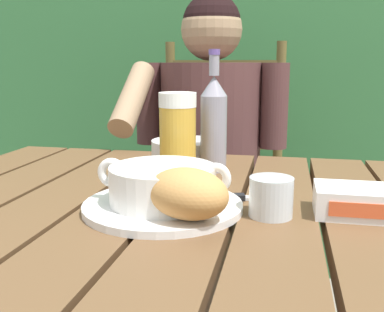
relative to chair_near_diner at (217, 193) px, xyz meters
name	(u,v)px	position (x,y,z in m)	size (l,w,h in m)	color
dining_table	(202,258)	(0.10, -0.85, 0.14)	(1.16, 0.82, 0.75)	brown
chair_near_diner	(217,193)	(0.00, 0.00, 0.00)	(0.46, 0.44, 1.06)	brown
person_eating	(207,152)	(0.00, -0.20, 0.20)	(0.48, 0.47, 1.19)	#502E2D
serving_plate	(163,206)	(0.04, -0.90, 0.25)	(0.26, 0.26, 0.01)	white
soup_bowl	(163,183)	(0.04, -0.90, 0.28)	(0.22, 0.17, 0.07)	white
bread_roll	(187,193)	(0.10, -0.97, 0.29)	(0.16, 0.14, 0.07)	tan
beer_glass	(178,135)	(0.02, -0.68, 0.33)	(0.08, 0.08, 0.18)	gold
beer_bottle	(214,122)	(0.08, -0.62, 0.35)	(0.06, 0.06, 0.26)	gray
water_glass_small	(271,197)	(0.22, -0.90, 0.27)	(0.07, 0.07, 0.06)	silver
butter_tub	(354,201)	(0.35, -0.87, 0.26)	(0.12, 0.09, 0.04)	white
table_knife	(243,197)	(0.17, -0.82, 0.24)	(0.14, 0.05, 0.01)	silver
diner_bowl	(184,151)	(0.00, -0.55, 0.27)	(0.16, 0.16, 0.05)	white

